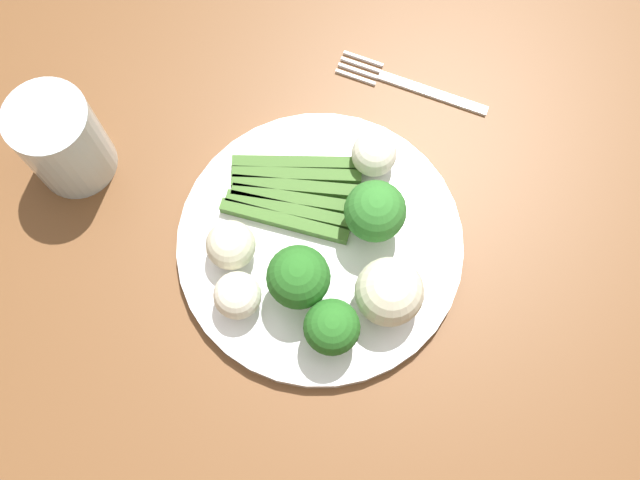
# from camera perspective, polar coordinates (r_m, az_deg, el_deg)

# --- Properties ---
(ground_plane) EXTENTS (6.00, 6.00, 0.02)m
(ground_plane) POSITION_cam_1_polar(r_m,az_deg,el_deg) (1.47, -2.79, -11.43)
(ground_plane) COLOR #B7A88E
(dining_table) EXTENTS (1.25, 0.96, 0.76)m
(dining_table) POSITION_cam_1_polar(r_m,az_deg,el_deg) (0.82, -4.94, -6.00)
(dining_table) COLOR brown
(dining_table) RESTS_ON ground_plane
(plate) EXTENTS (0.28, 0.28, 0.01)m
(plate) POSITION_cam_1_polar(r_m,az_deg,el_deg) (0.72, 0.00, -0.31)
(plate) COLOR white
(plate) RESTS_ON dining_table
(asparagus_bundle) EXTENTS (0.11, 0.14, 0.01)m
(asparagus_bundle) POSITION_cam_1_polar(r_m,az_deg,el_deg) (0.72, -2.04, 3.65)
(asparagus_bundle) COLOR #3D6626
(asparagus_bundle) RESTS_ON plate
(broccoli_right) EXTENTS (0.05, 0.05, 0.06)m
(broccoli_right) POSITION_cam_1_polar(r_m,az_deg,el_deg) (0.65, 0.75, -7.08)
(broccoli_right) COLOR #568E33
(broccoli_right) RESTS_ON plate
(broccoli_back) EXTENTS (0.06, 0.06, 0.07)m
(broccoli_back) POSITION_cam_1_polar(r_m,az_deg,el_deg) (0.66, -1.68, -2.92)
(broccoli_back) COLOR #568E33
(broccoli_back) RESTS_ON plate
(broccoli_front) EXTENTS (0.06, 0.06, 0.07)m
(broccoli_front) POSITION_cam_1_polar(r_m,az_deg,el_deg) (0.68, 4.28, 2.20)
(broccoli_front) COLOR #609E3D
(broccoli_front) RESTS_ON plate
(cauliflower_left) EXTENTS (0.06, 0.06, 0.06)m
(cauliflower_left) POSITION_cam_1_polar(r_m,az_deg,el_deg) (0.67, 5.38, -4.02)
(cauliflower_left) COLOR beige
(cauliflower_left) RESTS_ON plate
(cauliflower_outer_edge) EXTENTS (0.04, 0.04, 0.04)m
(cauliflower_outer_edge) POSITION_cam_1_polar(r_m,az_deg,el_deg) (0.72, 4.20, 6.65)
(cauliflower_outer_edge) COLOR white
(cauliflower_outer_edge) RESTS_ON plate
(cauliflower_mid) EXTENTS (0.04, 0.04, 0.04)m
(cauliflower_mid) POSITION_cam_1_polar(r_m,az_deg,el_deg) (0.68, -6.22, -4.38)
(cauliflower_mid) COLOR white
(cauliflower_mid) RESTS_ON plate
(cauliflower_edge) EXTENTS (0.05, 0.05, 0.05)m
(cauliflower_edge) POSITION_cam_1_polar(r_m,az_deg,el_deg) (0.69, -6.91, -0.40)
(cauliflower_edge) COLOR beige
(cauliflower_edge) RESTS_ON plate
(fork) EXTENTS (0.04, 0.17, 0.00)m
(fork) POSITION_cam_1_polar(r_m,az_deg,el_deg) (0.80, 6.95, 11.78)
(fork) COLOR silver
(fork) RESTS_ON dining_table
(water_glass) EXTENTS (0.08, 0.08, 0.10)m
(water_glass) POSITION_cam_1_polar(r_m,az_deg,el_deg) (0.75, -19.30, 7.23)
(water_glass) COLOR silver
(water_glass) RESTS_ON dining_table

